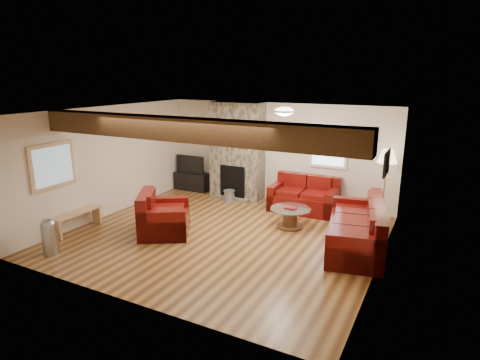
{
  "coord_description": "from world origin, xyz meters",
  "views": [
    {
      "loc": [
        3.8,
        -6.57,
        3.16
      ],
      "look_at": [
        0.18,
        0.4,
        1.1
      ],
      "focal_mm": 30.0,
      "sensor_mm": 36.0,
      "label": 1
    }
  ],
  "objects_px": {
    "armchair_red": "(164,213)",
    "television": "(192,164)",
    "loveseat": "(304,194)",
    "tv_cabinet": "(192,181)",
    "coffee_table": "(290,218)",
    "sofa_three": "(356,225)",
    "floor_lamp": "(387,160)"
  },
  "relations": [
    {
      "from": "loveseat",
      "to": "television",
      "type": "bearing_deg",
      "value": 173.88
    },
    {
      "from": "sofa_three",
      "to": "coffee_table",
      "type": "bearing_deg",
      "value": -117.01
    },
    {
      "from": "television",
      "to": "coffee_table",
      "type": "bearing_deg",
      "value": -22.66
    },
    {
      "from": "coffee_table",
      "to": "tv_cabinet",
      "type": "relative_size",
      "value": 0.86
    },
    {
      "from": "armchair_red",
      "to": "loveseat",
      "type": "bearing_deg",
      "value": -68.76
    },
    {
      "from": "loveseat",
      "to": "armchair_red",
      "type": "bearing_deg",
      "value": -128.86
    },
    {
      "from": "floor_lamp",
      "to": "loveseat",
      "type": "bearing_deg",
      "value": -175.99
    },
    {
      "from": "armchair_red",
      "to": "floor_lamp",
      "type": "xyz_separation_m",
      "value": [
        3.85,
        2.79,
        0.95
      ]
    },
    {
      "from": "armchair_red",
      "to": "coffee_table",
      "type": "bearing_deg",
      "value": -86.03
    },
    {
      "from": "sofa_three",
      "to": "armchair_red",
      "type": "relative_size",
      "value": 2.12
    },
    {
      "from": "loveseat",
      "to": "floor_lamp",
      "type": "height_order",
      "value": "floor_lamp"
    },
    {
      "from": "loveseat",
      "to": "tv_cabinet",
      "type": "relative_size",
      "value": 1.55
    },
    {
      "from": "tv_cabinet",
      "to": "floor_lamp",
      "type": "bearing_deg",
      "value": -1.94
    },
    {
      "from": "loveseat",
      "to": "television",
      "type": "xyz_separation_m",
      "value": [
        -3.39,
        0.3,
        0.34
      ]
    },
    {
      "from": "loveseat",
      "to": "television",
      "type": "relative_size",
      "value": 1.78
    },
    {
      "from": "tv_cabinet",
      "to": "television",
      "type": "xyz_separation_m",
      "value": [
        0.0,
        0.0,
        0.5
      ]
    },
    {
      "from": "armchair_red",
      "to": "tv_cabinet",
      "type": "distance_m",
      "value": 3.25
    },
    {
      "from": "armchair_red",
      "to": "coffee_table",
      "type": "xyz_separation_m",
      "value": [
        2.16,
        1.51,
        -0.23
      ]
    },
    {
      "from": "floor_lamp",
      "to": "armchair_red",
      "type": "bearing_deg",
      "value": -144.05
    },
    {
      "from": "tv_cabinet",
      "to": "television",
      "type": "relative_size",
      "value": 1.15
    },
    {
      "from": "coffee_table",
      "to": "floor_lamp",
      "type": "bearing_deg",
      "value": 37.2
    },
    {
      "from": "armchair_red",
      "to": "floor_lamp",
      "type": "distance_m",
      "value": 4.85
    },
    {
      "from": "loveseat",
      "to": "television",
      "type": "distance_m",
      "value": 3.42
    },
    {
      "from": "sofa_three",
      "to": "television",
      "type": "height_order",
      "value": "television"
    },
    {
      "from": "television",
      "to": "floor_lamp",
      "type": "xyz_separation_m",
      "value": [
        5.17,
        -0.18,
        0.64
      ]
    },
    {
      "from": "tv_cabinet",
      "to": "sofa_three",
      "type": "bearing_deg",
      "value": -20.68
    },
    {
      "from": "television",
      "to": "floor_lamp",
      "type": "height_order",
      "value": "floor_lamp"
    },
    {
      "from": "television",
      "to": "floor_lamp",
      "type": "bearing_deg",
      "value": -1.94
    },
    {
      "from": "sofa_three",
      "to": "floor_lamp",
      "type": "bearing_deg",
      "value": 160.57
    },
    {
      "from": "sofa_three",
      "to": "armchair_red",
      "type": "xyz_separation_m",
      "value": [
        -3.61,
        -1.11,
        -0.0
      ]
    },
    {
      "from": "armchair_red",
      "to": "television",
      "type": "xyz_separation_m",
      "value": [
        -1.32,
        2.97,
        0.31
      ]
    },
    {
      "from": "sofa_three",
      "to": "tv_cabinet",
      "type": "relative_size",
      "value": 2.29
    }
  ]
}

